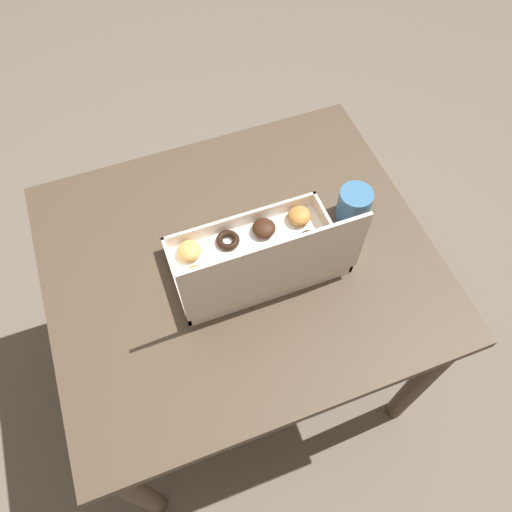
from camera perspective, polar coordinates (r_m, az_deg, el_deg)
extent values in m
plane|color=#6B6054|center=(1.90, -1.29, -11.53)|extent=(8.00, 8.00, 0.00)
cube|color=#4C3D2D|center=(1.26, -1.92, -0.63)|extent=(0.95, 0.83, 0.03)
cylinder|color=#4C3D2D|center=(1.85, 7.23, 6.85)|extent=(0.06, 0.06, 0.70)
cylinder|color=#4C3D2D|center=(1.76, -18.92, -1.17)|extent=(0.06, 0.06, 0.70)
cylinder|color=#4C3D2D|center=(1.59, 18.35, -13.32)|extent=(0.06, 0.06, 0.70)
cylinder|color=#4C3D2D|center=(1.49, -13.50, -24.76)|extent=(0.06, 0.06, 0.70)
cube|color=white|center=(1.24, 0.00, -0.45)|extent=(0.41, 0.23, 0.01)
cube|color=silver|center=(1.27, -1.74, 4.12)|extent=(0.41, 0.01, 0.04)
cube|color=silver|center=(1.17, 1.90, -4.19)|extent=(0.41, 0.01, 0.04)
cube|color=silver|center=(1.27, 8.62, 2.88)|extent=(0.01, 0.23, 0.04)
cube|color=silver|center=(1.20, -9.14, -2.76)|extent=(0.01, 0.23, 0.04)
cube|color=silver|center=(1.05, 2.25, -1.49)|extent=(0.41, 0.01, 0.21)
ellipsoid|color=#B77A38|center=(1.29, 4.97, 4.59)|extent=(0.06, 0.06, 0.03)
ellipsoid|color=#381E11|center=(1.27, 0.91, 3.22)|extent=(0.06, 0.06, 0.03)
torus|color=black|center=(1.26, -3.23, 1.82)|extent=(0.06, 0.06, 0.02)
ellipsoid|color=tan|center=(1.24, -7.64, 0.62)|extent=(0.06, 0.06, 0.03)
torus|color=#381E11|center=(1.26, 6.22, 1.83)|extent=(0.06, 0.06, 0.02)
ellipsoid|color=white|center=(1.23, 2.31, 0.82)|extent=(0.06, 0.06, 0.03)
torus|color=tan|center=(1.22, -2.28, -1.04)|extent=(0.06, 0.06, 0.02)
torus|color=#B77A38|center=(1.21, -6.83, -2.26)|extent=(0.06, 0.06, 0.02)
torus|color=#381E11|center=(1.23, 7.87, -0.74)|extent=(0.06, 0.06, 0.02)
ellipsoid|color=tan|center=(1.20, 3.48, -1.87)|extent=(0.06, 0.06, 0.04)
ellipsoid|color=tan|center=(1.18, -1.01, -3.45)|extent=(0.06, 0.06, 0.04)
torus|color=#9E6633|center=(1.18, -5.75, -5.07)|extent=(0.06, 0.06, 0.02)
cylinder|color=teal|center=(1.30, 11.15, 5.78)|extent=(0.09, 0.09, 0.09)
cylinder|color=black|center=(1.27, 11.46, 6.90)|extent=(0.07, 0.07, 0.01)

